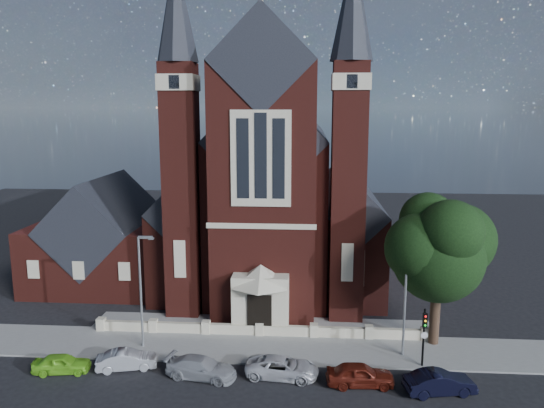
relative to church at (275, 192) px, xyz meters
The scene contains 16 objects.
ground 11.40m from the church, 90.00° to the right, with size 120.00×120.00×0.00m, color black.
pavement_strip 20.18m from the church, 90.00° to the right, with size 60.00×5.00×0.12m, color slate.
forecourt_paving 16.60m from the church, 90.00° to the right, with size 26.00×3.00×0.14m, color slate.
forecourt_wall 18.37m from the church, 90.00° to the right, with size 24.00×0.40×0.90m, color #C0B498.
church is the anchor object (origin of this frame).
parish_hall 17.26m from the church, 162.84° to the right, with size 12.00×12.20×10.24m.
street_tree 21.38m from the church, 53.83° to the right, with size 6.40×6.60×10.70m.
street_lamp_left 20.84m from the church, 112.66° to the right, with size 1.16×0.22×8.09m.
street_lamp_right 21.76m from the church, 61.96° to the right, with size 1.16×0.22×8.09m.
traffic_signal 23.94m from the church, 61.80° to the right, with size 0.28×0.42×4.00m.
car_lime_van 26.87m from the church, 117.86° to the right, with size 1.44×3.57×1.22m, color #7ACF29.
car_silver_a 24.67m from the church, 110.13° to the right, with size 1.33×3.81×1.26m, color #95979B.
car_silver_b 24.21m from the church, 97.63° to the right, with size 1.83×4.50×1.30m, color #9B9DA2.
car_white_suv 23.68m from the church, 84.93° to the right, with size 2.11×4.58×1.27m, color silver.
car_dark_red 25.15m from the church, 73.67° to the right, with size 1.66×4.11×1.40m, color #57180E.
car_navy 27.28m from the church, 64.36° to the right, with size 1.46×4.17×1.38m, color black.
Camera 1 is at (3.55, -30.13, 16.64)m, focal length 35.00 mm.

